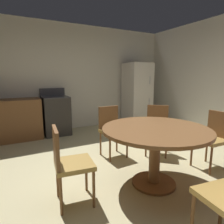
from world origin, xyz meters
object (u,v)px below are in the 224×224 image
(chair_west, at_px, (68,161))
(chair_northeast, at_px, (157,126))
(refrigerator, at_px, (137,94))
(oven_range, at_px, (56,115))
(dining_table, at_px, (155,139))
(chair_north, at_px, (112,128))
(chair_east, at_px, (213,136))

(chair_west, distance_m, chair_northeast, 1.95)
(refrigerator, relative_size, chair_west, 2.02)
(oven_range, relative_size, dining_table, 0.82)
(oven_range, distance_m, chair_north, 1.87)
(chair_west, bearing_deg, chair_northeast, 27.38)
(chair_west, distance_m, chair_north, 1.42)
(chair_west, height_order, chair_northeast, same)
(oven_range, bearing_deg, chair_northeast, -56.48)
(chair_north, bearing_deg, chair_west, -49.65)
(oven_range, height_order, refrigerator, refrigerator)
(oven_range, xyz_separation_m, chair_west, (-0.46, -2.73, 0.03))
(chair_northeast, bearing_deg, dining_table, 0.00)
(oven_range, distance_m, dining_table, 2.94)
(dining_table, bearing_deg, chair_west, 172.93)
(chair_west, bearing_deg, chair_east, 2.33)
(refrigerator, bearing_deg, chair_east, -102.11)
(dining_table, height_order, chair_northeast, chair_northeast)
(chair_west, relative_size, chair_north, 1.00)
(chair_northeast, relative_size, chair_north, 1.00)
(chair_northeast, xyz_separation_m, chair_north, (-0.78, 0.28, 0.00))
(dining_table, relative_size, chair_east, 1.55)
(dining_table, xyz_separation_m, chair_north, (-0.04, 1.10, -0.11))
(dining_table, xyz_separation_m, chair_east, (1.10, -0.05, -0.11))
(chair_north, bearing_deg, dining_table, 0.00)
(chair_west, height_order, chair_north, same)
(chair_northeast, bearing_deg, chair_east, 64.94)
(chair_west, relative_size, chair_east, 1.00)
(chair_northeast, relative_size, chair_east, 1.00)
(chair_east, bearing_deg, chair_north, -42.68)
(chair_north, bearing_deg, chair_northeast, 67.74)
(oven_range, height_order, dining_table, oven_range)
(chair_northeast, xyz_separation_m, chair_east, (0.36, -0.86, 0.00))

